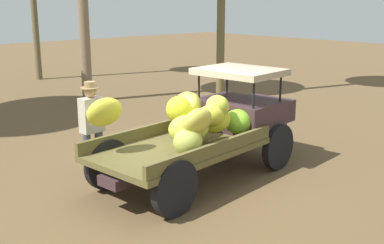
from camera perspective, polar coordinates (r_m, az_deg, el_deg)
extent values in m
plane|color=brown|center=(8.72, -1.84, -6.80)|extent=(60.00, 60.00, 0.00)
cube|color=#3B282C|center=(8.55, 0.45, -3.73)|extent=(4.02, 0.80, 0.16)
cylinder|color=black|center=(10.12, 2.56, -1.18)|extent=(0.89, 0.22, 0.88)
cylinder|color=black|center=(9.22, 10.23, -2.94)|extent=(0.89, 0.22, 0.88)
cylinder|color=black|center=(8.26, -10.03, -4.99)|extent=(0.89, 0.22, 0.88)
cylinder|color=black|center=(7.13, -2.03, -7.92)|extent=(0.89, 0.22, 0.88)
cube|color=brown|center=(8.18, -1.65, -3.25)|extent=(3.14, 1.98, 0.10)
cube|color=brown|center=(8.69, -5.46, -1.16)|extent=(2.99, 0.35, 0.22)
cube|color=brown|center=(7.63, 2.68, -3.31)|extent=(2.99, 0.35, 0.22)
cube|color=#3B282C|center=(9.35, 5.58, 0.98)|extent=(1.23, 1.61, 0.55)
cube|color=#3B282C|center=(10.08, 8.64, 1.54)|extent=(0.79, 1.12, 0.44)
cylinder|color=black|center=(9.97, 4.20, 5.07)|extent=(0.04, 0.04, 0.55)
cylinder|color=black|center=(9.24, 10.52, 4.14)|extent=(0.04, 0.04, 0.55)
cylinder|color=black|center=(9.31, 0.83, 4.44)|extent=(0.04, 0.04, 0.55)
cylinder|color=black|center=(8.52, 7.37, 3.41)|extent=(0.04, 0.04, 0.55)
cube|color=tan|center=(9.20, 5.70, 5.99)|extent=(1.35, 1.62, 0.12)
ellipsoid|color=gold|center=(8.13, 2.31, 0.76)|extent=(0.62, 0.62, 0.48)
ellipsoid|color=yellow|center=(8.33, -1.59, 1.49)|extent=(0.50, 0.51, 0.54)
ellipsoid|color=gold|center=(7.58, 0.64, 0.06)|extent=(0.63, 0.58, 0.58)
ellipsoid|color=#C6BF50|center=(8.57, -0.27, 1.95)|extent=(0.73, 0.73, 0.50)
ellipsoid|color=gold|center=(8.25, 3.07, 1.92)|extent=(0.64, 0.66, 0.48)
ellipsoid|color=gold|center=(8.87, -0.52, 2.05)|extent=(0.68, 0.67, 0.51)
ellipsoid|color=#AFCA43|center=(8.09, 0.12, -1.37)|extent=(0.67, 0.58, 0.47)
ellipsoid|color=yellow|center=(8.32, 2.56, 0.31)|extent=(0.80, 0.77, 0.58)
ellipsoid|color=#7FC12B|center=(8.61, 5.48, 0.07)|extent=(0.72, 0.72, 0.49)
ellipsoid|color=#BDCC40|center=(7.73, -0.41, -0.83)|extent=(0.84, 0.77, 0.58)
ellipsoid|color=#B4BF4C|center=(7.55, -0.50, -2.35)|extent=(0.70, 0.74, 0.56)
ellipsoid|color=gold|center=(7.77, -10.40, 1.18)|extent=(0.64, 0.51, 0.59)
cylinder|color=#555567|center=(8.97, -10.97, -3.60)|extent=(0.15, 0.15, 0.84)
cylinder|color=#555567|center=(8.84, -12.37, -3.95)|extent=(0.15, 0.15, 0.84)
cube|color=#BEB8A1|center=(8.71, -11.90, 0.83)|extent=(0.41, 0.25, 0.63)
cylinder|color=#BEB8A1|center=(8.66, -11.02, 1.44)|extent=(0.34, 0.37, 0.10)
cylinder|color=#BEB8A1|center=(8.55, -12.13, 1.23)|extent=(0.32, 0.38, 0.10)
sphere|color=tan|center=(8.62, -12.05, 3.58)|extent=(0.22, 0.22, 0.22)
cylinder|color=#9A7B50|center=(8.61, -12.07, 4.01)|extent=(0.34, 0.34, 0.02)
cylinder|color=#9A7B50|center=(8.60, -12.09, 4.40)|extent=(0.20, 0.20, 0.10)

